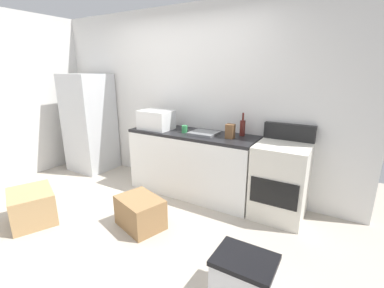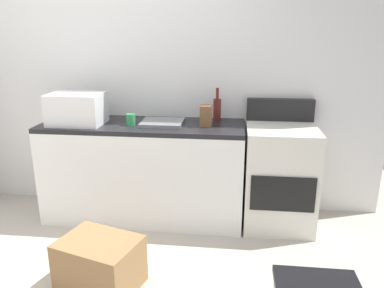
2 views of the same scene
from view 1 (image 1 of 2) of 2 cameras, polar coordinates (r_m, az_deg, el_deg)
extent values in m
plane|color=#B2A899|center=(3.29, -15.96, -16.73)|extent=(6.00, 6.00, 0.00)
cube|color=silver|center=(4.01, -1.10, 9.57)|extent=(5.00, 0.10, 2.60)
cube|color=white|center=(3.77, 0.06, -4.47)|extent=(1.80, 0.60, 0.86)
cube|color=black|center=(3.64, 0.06, 2.19)|extent=(1.80, 0.60, 0.04)
cube|color=silver|center=(4.96, -21.15, 4.26)|extent=(0.68, 0.66, 1.67)
cube|color=silver|center=(3.35, 18.46, -7.61)|extent=(0.60, 0.60, 0.90)
cube|color=black|center=(3.09, 17.14, -10.15)|extent=(0.52, 0.02, 0.30)
cube|color=black|center=(3.43, 20.22, 2.43)|extent=(0.60, 0.08, 0.20)
cube|color=white|center=(3.86, -7.74, 5.19)|extent=(0.46, 0.34, 0.27)
cube|color=slate|center=(3.54, 2.56, 2.37)|extent=(0.36, 0.32, 0.03)
cylinder|color=#591E19|center=(3.50, 10.83, 3.39)|extent=(0.07, 0.07, 0.20)
cylinder|color=#591E19|center=(3.47, 10.96, 5.80)|extent=(0.03, 0.03, 0.10)
cylinder|color=#338C4C|center=(3.61, -1.60, 3.23)|extent=(0.08, 0.08, 0.10)
cube|color=brown|center=(3.34, 8.23, 2.75)|extent=(0.10, 0.10, 0.18)
cube|color=tan|center=(3.70, -31.24, -11.41)|extent=(0.69, 0.64, 0.38)
cube|color=olive|center=(3.15, -11.09, -14.24)|extent=(0.61, 0.52, 0.35)
cube|color=silver|center=(2.32, 11.05, -26.97)|extent=(0.44, 0.34, 0.34)
cube|color=black|center=(2.20, 11.34, -23.32)|extent=(0.46, 0.36, 0.04)
camera|label=2|loc=(1.00, -67.33, 4.15)|focal=35.32mm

